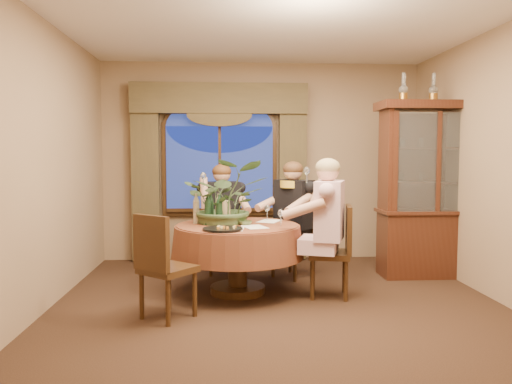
{
  "coord_description": "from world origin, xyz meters",
  "views": [
    {
      "loc": [
        -0.53,
        -4.64,
        1.5
      ],
      "look_at": [
        -0.19,
        0.69,
        1.1
      ],
      "focal_mm": 35.0,
      "sensor_mm": 36.0,
      "label": 1
    }
  ],
  "objects": [
    {
      "name": "floor",
      "position": [
        0.0,
        0.0,
        0.0
      ],
      "size": [
        5.0,
        5.0,
        0.0
      ],
      "primitive_type": "plane",
      "color": "black",
      "rests_on": "ground"
    },
    {
      "name": "wall_back",
      "position": [
        0.0,
        2.5,
        1.4
      ],
      "size": [
        4.5,
        0.0,
        4.5
      ],
      "primitive_type": "plane",
      "rotation": [
        1.57,
        0.0,
        0.0
      ],
      "color": "#8A7054",
      "rests_on": "ground"
    },
    {
      "name": "ceiling",
      "position": [
        0.0,
        0.0,
        2.8
      ],
      "size": [
        5.0,
        5.0,
        0.0
      ],
      "primitive_type": "plane",
      "rotation": [
        3.14,
        0.0,
        0.0
      ],
      "color": "white",
      "rests_on": "wall_back"
    },
    {
      "name": "window",
      "position": [
        -0.6,
        2.43,
        1.3
      ],
      "size": [
        1.62,
        0.1,
        1.32
      ],
      "primitive_type": null,
      "color": "navy",
      "rests_on": "wall_back"
    },
    {
      "name": "arched_transom",
      "position": [
        -0.6,
        2.43,
        2.08
      ],
      "size": [
        1.6,
        0.06,
        0.44
      ],
      "primitive_type": null,
      "color": "navy",
      "rests_on": "wall_back"
    },
    {
      "name": "drapery_left",
      "position": [
        -1.63,
        2.38,
        1.18
      ],
      "size": [
        0.38,
        0.14,
        2.32
      ],
      "primitive_type": "cube",
      "color": "#413924",
      "rests_on": "floor"
    },
    {
      "name": "drapery_right",
      "position": [
        0.43,
        2.38,
        1.18
      ],
      "size": [
        0.38,
        0.14,
        2.32
      ],
      "primitive_type": "cube",
      "color": "#413924",
      "rests_on": "floor"
    },
    {
      "name": "swag_valance",
      "position": [
        -0.6,
        2.35,
        2.28
      ],
      "size": [
        2.45,
        0.16,
        0.42
      ],
      "primitive_type": null,
      "color": "#413924",
      "rests_on": "wall_back"
    },
    {
      "name": "dining_table",
      "position": [
        -0.39,
        0.69,
        0.38
      ],
      "size": [
        1.48,
        1.48,
        0.75
      ],
      "primitive_type": "cylinder",
      "rotation": [
        0.0,
        0.0,
        0.04
      ],
      "color": "maroon",
      "rests_on": "floor"
    },
    {
      "name": "china_cabinet",
      "position": [
        2.0,
        1.31,
        1.07
      ],
      "size": [
        1.33,
        0.53,
        2.14
      ],
      "primitive_type": "cube",
      "color": "#34150B",
      "rests_on": "floor"
    },
    {
      "name": "oil_lamp_left",
      "position": [
        1.63,
        1.31,
        2.31
      ],
      "size": [
        0.11,
        0.11,
        0.34
      ],
      "primitive_type": null,
      "color": "#A5722D",
      "rests_on": "china_cabinet"
    },
    {
      "name": "oil_lamp_center",
      "position": [
        2.0,
        1.31,
        2.31
      ],
      "size": [
        0.11,
        0.11,
        0.34
      ],
      "primitive_type": null,
      "color": "#A5722D",
      "rests_on": "china_cabinet"
    },
    {
      "name": "oil_lamp_right",
      "position": [
        2.37,
        1.31,
        2.31
      ],
      "size": [
        0.11,
        0.11,
        0.34
      ],
      "primitive_type": null,
      "color": "#A5722D",
      "rests_on": "china_cabinet"
    },
    {
      "name": "chair_right",
      "position": [
        0.57,
        0.5,
        0.48
      ],
      "size": [
        0.49,
        0.49,
        0.96
      ],
      "primitive_type": "cube",
      "rotation": [
        0.0,
        0.0,
        1.37
      ],
      "color": "black",
      "rests_on": "floor"
    },
    {
      "name": "chair_back_right",
      "position": [
        0.3,
        1.36,
        0.48
      ],
      "size": [
        0.59,
        0.59,
        0.96
      ],
      "primitive_type": "cube",
      "rotation": [
        0.0,
        0.0,
        -3.94
      ],
      "color": "black",
      "rests_on": "floor"
    },
    {
      "name": "chair_back",
      "position": [
        -0.57,
        1.65,
        0.48
      ],
      "size": [
        0.49,
        0.49,
        0.96
      ],
      "primitive_type": "cube",
      "rotation": [
        0.0,
        0.0,
        -2.96
      ],
      "color": "black",
      "rests_on": "floor"
    },
    {
      "name": "chair_front_left",
      "position": [
        -1.05,
        -0.1,
        0.48
      ],
      "size": [
        0.59,
        0.59,
        0.96
      ],
      "primitive_type": "cube",
      "rotation": [
        0.0,
        0.0,
        -0.69
      ],
      "color": "black",
      "rests_on": "floor"
    },
    {
      "name": "person_pink",
      "position": [
        0.54,
        0.37,
        0.73
      ],
      "size": [
        0.63,
        0.65,
        1.47
      ],
      "primitive_type": null,
      "rotation": [
        0.0,
        0.0,
        1.24
      ],
      "color": "beige",
      "rests_on": "floor"
    },
    {
      "name": "person_back",
      "position": [
        -0.57,
        1.57,
        0.69
      ],
      "size": [
        0.58,
        0.54,
        1.39
      ],
      "primitive_type": null,
      "rotation": [
        0.0,
        0.0,
        -2.94
      ],
      "color": "black",
      "rests_on": "floor"
    },
    {
      "name": "person_scarf",
      "position": [
        0.31,
        1.34,
        0.71
      ],
      "size": [
        0.69,
        0.69,
        1.42
      ],
      "primitive_type": null,
      "rotation": [
        0.0,
        0.0,
        -3.96
      ],
      "color": "black",
      "rests_on": "floor"
    },
    {
      "name": "stoneware_vase",
      "position": [
        -0.53,
        0.83,
        0.87
      ],
      "size": [
        0.13,
        0.13,
        0.25
      ],
      "primitive_type": null,
      "color": "#967F5B",
      "rests_on": "dining_table"
    },
    {
      "name": "centerpiece_plant",
      "position": [
        -0.51,
        0.85,
        1.34
      ],
      "size": [
        0.9,
        1.0,
        0.78
      ],
      "primitive_type": "imported",
      "color": "#3B5531",
      "rests_on": "dining_table"
    },
    {
      "name": "olive_bowl",
      "position": [
        -0.31,
        0.63,
        0.77
      ],
      "size": [
        0.14,
        0.14,
        0.05
      ],
      "primitive_type": "imported",
      "color": "#46572F",
      "rests_on": "dining_table"
    },
    {
      "name": "cheese_platter",
      "position": [
        -0.55,
        0.28,
        0.76
      ],
      "size": [
        0.4,
        0.4,
        0.02
      ],
      "primitive_type": "cylinder",
      "color": "black",
      "rests_on": "dining_table"
    },
    {
      "name": "wine_bottle_0",
      "position": [
        -0.6,
        0.74,
        0.92
      ],
      "size": [
        0.07,
        0.07,
        0.33
      ],
      "primitive_type": "cylinder",
      "color": "tan",
      "rests_on": "dining_table"
    },
    {
      "name": "wine_bottle_1",
      "position": [
        -0.71,
        0.66,
        0.92
      ],
      "size": [
        0.07,
        0.07,
        0.33
      ],
      "primitive_type": "cylinder",
      "color": "black",
      "rests_on": "dining_table"
    },
    {
      "name": "wine_bottle_2",
      "position": [
        -0.84,
        0.81,
        0.92
      ],
      "size": [
        0.07,
        0.07,
        0.33
      ],
      "primitive_type": "cylinder",
      "color": "tan",
      "rests_on": "dining_table"
    },
    {
      "name": "wine_bottle_3",
      "position": [
        -0.69,
        0.9,
        0.92
      ],
      "size": [
        0.07,
        0.07,
        0.33
      ],
      "primitive_type": "cylinder",
      "color": "black",
      "rests_on": "dining_table"
    },
    {
      "name": "wine_bottle_4",
      "position": [
        -0.59,
        0.64,
        0.92
      ],
      "size": [
        0.07,
        0.07,
        0.33
      ],
      "primitive_type": "cylinder",
      "color": "black",
      "rests_on": "dining_table"
    },
    {
      "name": "tasting_paper_0",
      "position": [
        -0.22,
        0.46,
        0.75
      ],
      "size": [
        0.29,
        0.35,
        0.0
      ],
      "primitive_type": "cube",
      "rotation": [
        0.0,
        0.0,
        0.31
      ],
      "color": "white",
      "rests_on": "dining_table"
    },
    {
      "name": "tasting_paper_1",
      "position": [
        -0.03,
        0.91,
        0.75
      ],
      "size": [
        0.32,
        0.36,
        0.0
      ],
      "primitive_type": "cube",
      "rotation": [
        0.0,
        0.0,
        -0.43
      ],
      "color": "white",
      "rests_on": "dining_table"
    },
    {
      "name": "tasting_paper_2",
      "position": [
        -0.45,
        0.34,
        0.75
      ],
      "size": [
        0.24,
        0.32,
        0.0
      ],
      "primitive_type": "cube",
      "rotation": [
        0.0,
        0.0,
        -0.11
      ],
      "color": "white",
      "rests_on": "dining_table"
    },
    {
      "name": "wine_glass_person_pink",
      "position": [
        0.06,
        0.54,
        0.84
      ],
      "size": [
        0.07,
        0.07,
        0.18
      ],
      "primitive_type": null,
      "color": "silver",
      "rests_on": "dining_table"
    },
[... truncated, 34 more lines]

